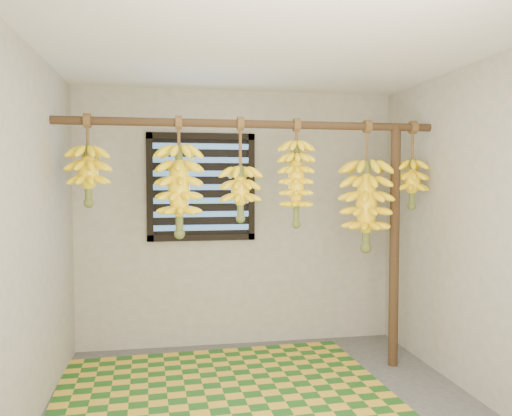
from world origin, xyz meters
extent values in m
cube|color=#434343|center=(0.00, 0.00, -0.01)|extent=(3.00, 3.00, 0.01)
cube|color=silver|center=(0.00, 0.00, 2.40)|extent=(3.00, 3.00, 0.01)
cube|color=gray|center=(0.00, 1.50, 1.20)|extent=(3.00, 0.01, 2.40)
cube|color=gray|center=(-1.50, 0.00, 1.20)|extent=(0.01, 3.00, 2.40)
cube|color=gray|center=(1.50, 0.00, 1.20)|extent=(0.01, 3.00, 2.40)
cube|color=black|center=(-0.35, 1.48, 1.50)|extent=(1.00, 0.04, 1.00)
cylinder|color=#3D2A17|center=(0.00, 0.70, 2.00)|extent=(3.00, 0.06, 0.06)
cylinder|color=#3D2A17|center=(1.20, 0.70, 1.00)|extent=(0.08, 0.08, 2.00)
cube|color=#1C5017|center=(-0.27, 0.36, 0.01)|extent=(2.50, 2.03, 0.01)
cylinder|color=brown|center=(-1.24, 0.70, 1.91)|extent=(0.02, 0.02, 0.24)
cylinder|color=#4C5923|center=(-1.24, 0.70, 1.62)|extent=(0.05, 0.05, 0.41)
cylinder|color=brown|center=(-0.57, 0.70, 1.91)|extent=(0.02, 0.02, 0.23)
cylinder|color=#4C5923|center=(-0.57, 0.70, 1.50)|extent=(0.06, 0.06, 0.66)
cylinder|color=brown|center=(-0.10, 0.70, 1.84)|extent=(0.02, 0.02, 0.39)
cylinder|color=#4C5923|center=(-0.10, 0.70, 1.48)|extent=(0.05, 0.05, 0.39)
cylinder|color=brown|center=(0.35, 0.70, 1.94)|extent=(0.02, 0.02, 0.18)
cylinder|color=#4C5923|center=(0.35, 0.70, 1.56)|extent=(0.05, 0.05, 0.65)
cylinder|color=brown|center=(0.95, 0.70, 1.86)|extent=(0.02, 0.02, 0.34)
cylinder|color=#4C5923|center=(0.95, 0.70, 1.37)|extent=(0.06, 0.06, 0.70)
cylinder|color=brown|center=(1.35, 0.70, 1.87)|extent=(0.02, 0.02, 0.32)
cylinder|color=#4C5923|center=(1.35, 0.70, 1.55)|extent=(0.05, 0.05, 0.37)
camera|label=1|loc=(-0.66, -3.17, 1.55)|focal=35.00mm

